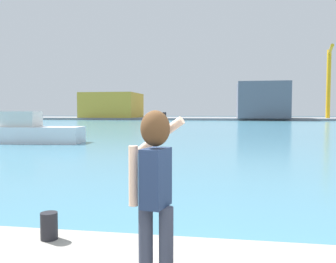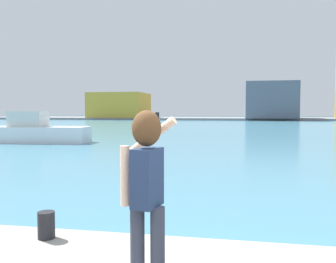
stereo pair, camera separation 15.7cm
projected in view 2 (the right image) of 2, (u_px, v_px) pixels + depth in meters
name	position (u px, v px, depth m)	size (l,w,h in m)	color
ground_plane	(232.00, 126.00, 51.99)	(220.00, 220.00, 0.00)	#334751
harbor_water	(232.00, 126.00, 53.95)	(140.00, 100.00, 0.02)	teal
far_shore_dock	(233.00, 119.00, 93.19)	(140.00, 20.00, 0.53)	gray
person_photographer	(146.00, 181.00, 3.39)	(0.53, 0.57, 1.74)	#2D3342
harbor_bollard	(46.00, 225.00, 4.84)	(0.23, 0.23, 0.37)	black
boat_moored	(38.00, 131.00, 25.17)	(6.98, 2.88, 2.22)	white
warehouse_left	(120.00, 105.00, 95.54)	(13.99, 13.63, 6.47)	gold
warehouse_right	(270.00, 100.00, 86.09)	(11.89, 11.72, 8.60)	slate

